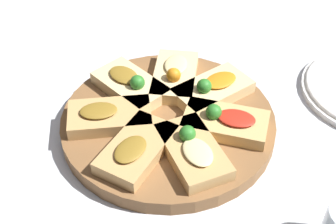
# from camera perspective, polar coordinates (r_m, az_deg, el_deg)

# --- Properties ---
(ground_plane) EXTENTS (3.00, 3.00, 0.00)m
(ground_plane) POSITION_cam_1_polar(r_m,az_deg,el_deg) (0.75, 0.00, -1.98)
(ground_plane) COLOR silver
(serving_board) EXTENTS (0.34, 0.34, 0.02)m
(serving_board) POSITION_cam_1_polar(r_m,az_deg,el_deg) (0.74, 0.00, -1.30)
(serving_board) COLOR brown
(serving_board) RESTS_ON ground_plane
(focaccia_slice_0) EXTENTS (0.09, 0.14, 0.04)m
(focaccia_slice_0) POSITION_cam_1_polar(r_m,az_deg,el_deg) (0.67, 3.03, -4.66)
(focaccia_slice_0) COLOR tan
(focaccia_slice_0) RESTS_ON serving_board
(focaccia_slice_1) EXTENTS (0.15, 0.12, 0.04)m
(focaccia_slice_1) POSITION_cam_1_polar(r_m,az_deg,el_deg) (0.71, 7.00, -1.20)
(focaccia_slice_1) COLOR tan
(focaccia_slice_1) RESTS_ON serving_board
(focaccia_slice_2) EXTENTS (0.14, 0.11, 0.04)m
(focaccia_slice_2) POSITION_cam_1_polar(r_m,az_deg,el_deg) (0.77, 5.46, 2.77)
(focaccia_slice_2) COLOR #E5C689
(focaccia_slice_2) RESTS_ON serving_board
(focaccia_slice_3) EXTENTS (0.11, 0.14, 0.04)m
(focaccia_slice_3) POSITION_cam_1_polar(r_m,az_deg,el_deg) (0.80, 0.84, 4.46)
(focaccia_slice_3) COLOR #E5C689
(focaccia_slice_3) RESTS_ON serving_board
(focaccia_slice_4) EXTENTS (0.13, 0.14, 0.04)m
(focaccia_slice_4) POSITION_cam_1_polar(r_m,az_deg,el_deg) (0.78, -4.62, 3.34)
(focaccia_slice_4) COLOR #E5C689
(focaccia_slice_4) RESTS_ON serving_board
(focaccia_slice_5) EXTENTS (0.13, 0.08, 0.03)m
(focaccia_slice_5) POSITION_cam_1_polar(r_m,az_deg,el_deg) (0.73, -7.22, -0.50)
(focaccia_slice_5) COLOR tan
(focaccia_slice_5) RESTS_ON serving_board
(focaccia_slice_6) EXTENTS (0.14, 0.14, 0.03)m
(focaccia_slice_6) POSITION_cam_1_polar(r_m,az_deg,el_deg) (0.67, -3.86, -4.51)
(focaccia_slice_6) COLOR tan
(focaccia_slice_6) RESTS_ON serving_board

